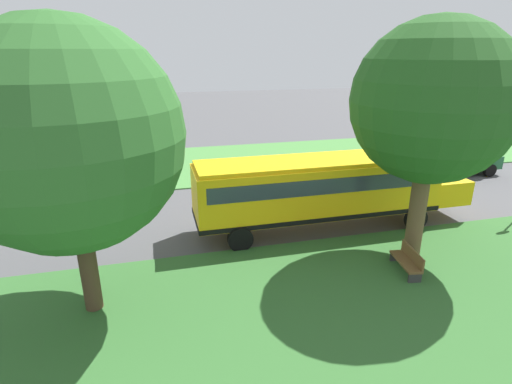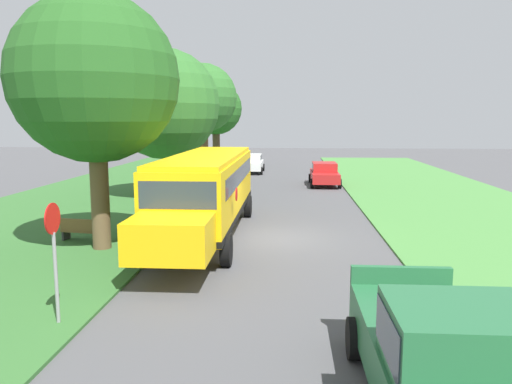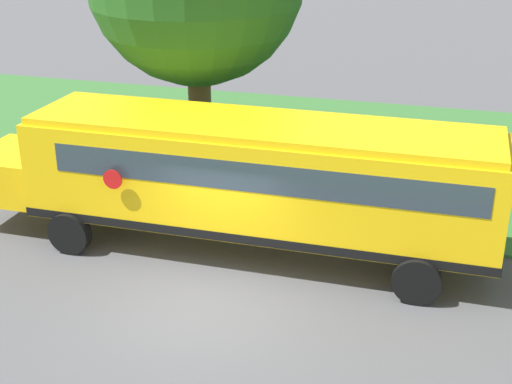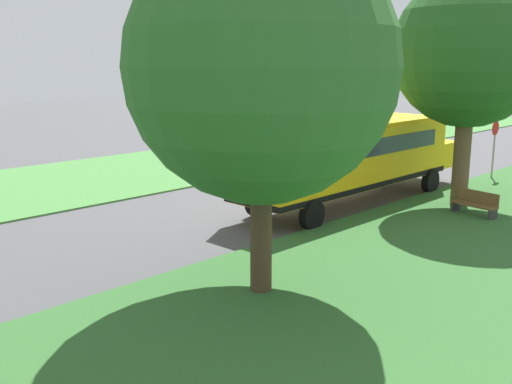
% 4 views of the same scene
% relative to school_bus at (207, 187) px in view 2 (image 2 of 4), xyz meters
% --- Properties ---
extents(ground_plane, '(120.00, 120.00, 0.00)m').
position_rel_school_bus_xyz_m(ground_plane, '(2.74, -0.20, -1.92)').
color(ground_plane, '#4C4C4F').
extents(grass_verge, '(12.00, 80.00, 0.08)m').
position_rel_school_bus_xyz_m(grass_verge, '(-7.26, -0.20, -1.88)').
color(grass_verge, '#33662D').
rests_on(grass_verge, ground).
extents(school_bus, '(2.85, 12.42, 3.16)m').
position_rel_school_bus_xyz_m(school_bus, '(0.00, 0.00, 0.00)').
color(school_bus, yellow).
rests_on(school_bus, ground).
extents(car_red_nearest, '(2.02, 4.40, 1.56)m').
position_rel_school_bus_xyz_m(car_red_nearest, '(5.54, 15.43, -1.05)').
color(car_red_nearest, '#B21E1E').
rests_on(car_red_nearest, ground).
extents(car_white_middle, '(2.02, 4.40, 1.56)m').
position_rel_school_bus_xyz_m(car_white_middle, '(-0.06, 23.29, -1.05)').
color(car_white_middle, silver).
rests_on(car_white_middle, ground).
extents(pickup_truck, '(2.28, 5.40, 2.10)m').
position_rel_school_bus_xyz_m(pickup_truck, '(5.44, -11.77, -0.85)').
color(pickup_truck, '#236038').
rests_on(pickup_truck, ground).
extents(oak_tree_beside_bus, '(5.57, 5.57, 8.61)m').
position_rel_school_bus_xyz_m(oak_tree_beside_bus, '(-3.42, -2.19, 3.81)').
color(oak_tree_beside_bus, brown).
rests_on(oak_tree_beside_bus, ground).
extents(oak_tree_roadside_mid, '(6.15, 6.15, 8.39)m').
position_rel_school_bus_xyz_m(oak_tree_roadside_mid, '(-3.91, 9.13, 3.33)').
color(oak_tree_roadside_mid, '#4C3826').
rests_on(oak_tree_roadside_mid, ground).
extents(oak_tree_far_end, '(5.10, 5.10, 8.60)m').
position_rel_school_bus_xyz_m(oak_tree_far_end, '(-3.47, 18.63, 4.14)').
color(oak_tree_far_end, brown).
rests_on(oak_tree_far_end, ground).
extents(oak_tree_across_road, '(4.89, 4.89, 7.95)m').
position_rel_school_bus_xyz_m(oak_tree_across_road, '(-3.70, 28.30, 3.47)').
color(oak_tree_across_road, '#4C3826').
rests_on(oak_tree_across_road, ground).
extents(stop_sign, '(0.08, 0.68, 2.74)m').
position_rel_school_bus_xyz_m(stop_sign, '(-1.86, -8.63, -0.19)').
color(stop_sign, gray).
rests_on(stop_sign, ground).
extents(park_bench, '(1.66, 0.74, 0.92)m').
position_rel_school_bus_xyz_m(park_bench, '(-4.36, -1.38, -1.45)').
color(park_bench, brown).
rests_on(park_bench, ground).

